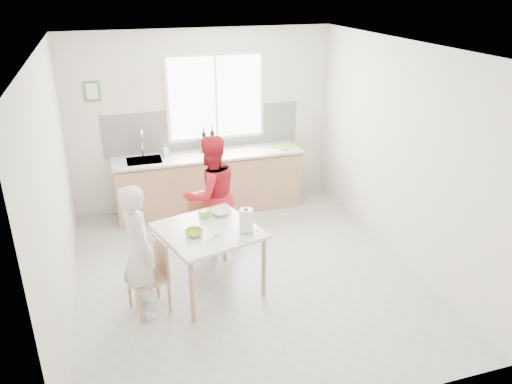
% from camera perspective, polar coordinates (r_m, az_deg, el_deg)
% --- Properties ---
extents(ground, '(4.50, 4.50, 0.00)m').
position_cam_1_polar(ground, '(6.20, -1.22, -9.37)').
color(ground, '#B7B7B2').
rests_on(ground, ground).
extents(room_shell, '(4.50, 4.50, 4.50)m').
position_cam_1_polar(room_shell, '(5.49, -1.37, 5.22)').
color(room_shell, silver).
rests_on(room_shell, ground).
extents(window, '(1.50, 0.06, 1.30)m').
position_cam_1_polar(window, '(7.61, -4.63, 10.73)').
color(window, white).
rests_on(window, room_shell).
extents(backsplash, '(3.00, 0.02, 0.65)m').
position_cam_1_polar(backsplash, '(7.70, -5.99, 7.18)').
color(backsplash, white).
rests_on(backsplash, room_shell).
extents(picture_frame, '(0.22, 0.03, 0.28)m').
position_cam_1_polar(picture_frame, '(7.40, -18.25, 10.88)').
color(picture_frame, '#3F7D39').
rests_on(picture_frame, room_shell).
extents(kitchen_counter, '(2.84, 0.64, 1.37)m').
position_cam_1_polar(kitchen_counter, '(7.70, -5.33, 0.83)').
color(kitchen_counter, tan).
rests_on(kitchen_counter, ground).
extents(dining_table, '(1.25, 1.25, 0.78)m').
position_cam_1_polar(dining_table, '(5.62, -5.43, -4.96)').
color(dining_table, silver).
rests_on(dining_table, ground).
extents(chair_left, '(0.47, 0.47, 0.82)m').
position_cam_1_polar(chair_left, '(5.51, -11.73, -8.99)').
color(chair_left, tan).
rests_on(chair_left, ground).
extents(chair_far, '(0.46, 0.46, 0.81)m').
position_cam_1_polar(chair_far, '(6.52, -5.99, -3.26)').
color(chair_far, tan).
rests_on(chair_far, ground).
extents(person_white, '(0.49, 0.62, 1.49)m').
position_cam_1_polar(person_white, '(5.32, -13.19, -6.66)').
color(person_white, silver).
rests_on(person_white, ground).
extents(person_red, '(0.90, 0.78, 1.58)m').
position_cam_1_polar(person_red, '(6.41, -5.14, -0.34)').
color(person_red, red).
rests_on(person_red, ground).
extents(bowl_green, '(0.25, 0.25, 0.06)m').
position_cam_1_polar(bowl_green, '(5.45, -7.08, -4.66)').
color(bowl_green, '#92B62A').
rests_on(bowl_green, dining_table).
extents(bowl_white, '(0.28, 0.28, 0.06)m').
position_cam_1_polar(bowl_white, '(5.89, -4.03, -2.32)').
color(bowl_white, white).
rests_on(bowl_white, dining_table).
extents(milk_jug, '(0.21, 0.15, 0.27)m').
position_cam_1_polar(milk_jug, '(5.44, -1.10, -3.17)').
color(milk_jug, white).
rests_on(milk_jug, dining_table).
extents(green_box, '(0.12, 0.12, 0.09)m').
position_cam_1_polar(green_box, '(5.82, -5.90, -2.51)').
color(green_box, '#70C62D').
rests_on(green_box, dining_table).
extents(spoon, '(0.14, 0.10, 0.01)m').
position_cam_1_polar(spoon, '(5.37, -5.11, -5.26)').
color(spoon, '#A5A5AA').
rests_on(spoon, dining_table).
extents(cutting_board, '(0.42, 0.37, 0.01)m').
position_cam_1_polar(cutting_board, '(7.81, 3.44, 5.21)').
color(cutting_board, '#99C82E').
rests_on(cutting_board, kitchen_counter).
extents(wine_bottle_a, '(0.07, 0.07, 0.32)m').
position_cam_1_polar(wine_bottle_a, '(7.60, -5.00, 5.86)').
color(wine_bottle_a, black).
rests_on(wine_bottle_a, kitchen_counter).
extents(wine_bottle_b, '(0.07, 0.07, 0.30)m').
position_cam_1_polar(wine_bottle_b, '(7.60, -5.96, 5.75)').
color(wine_bottle_b, black).
rests_on(wine_bottle_b, kitchen_counter).
extents(jar_amber, '(0.06, 0.06, 0.16)m').
position_cam_1_polar(jar_amber, '(7.55, -6.20, 5.05)').
color(jar_amber, brown).
rests_on(jar_amber, kitchen_counter).
extents(soap_bottle, '(0.12, 0.12, 0.19)m').
position_cam_1_polar(soap_bottle, '(7.45, -10.36, 4.67)').
color(soap_bottle, '#999999').
rests_on(soap_bottle, kitchen_counter).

